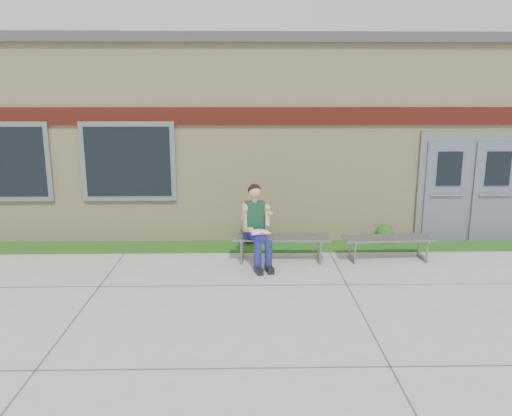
{
  "coord_description": "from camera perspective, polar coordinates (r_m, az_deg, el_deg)",
  "views": [
    {
      "loc": [
        -0.63,
        -7.08,
        3.01
      ],
      "look_at": [
        -0.45,
        1.7,
        1.02
      ],
      "focal_mm": 35.0,
      "sensor_mm": 36.0,
      "label": 1
    }
  ],
  "objects": [
    {
      "name": "school_building",
      "position": [
        13.11,
        1.62,
        8.83
      ],
      "size": [
        16.2,
        6.22,
        4.2
      ],
      "color": "beige",
      "rests_on": "ground"
    },
    {
      "name": "bench_left",
      "position": [
        9.24,
        2.84,
        -3.9
      ],
      "size": [
        1.81,
        0.57,
        0.47
      ],
      "rotation": [
        0.0,
        0.0,
        -0.04
      ],
      "color": "slate",
      "rests_on": "ground"
    },
    {
      "name": "grass_strip",
      "position": [
        10.16,
        2.46,
        -4.4
      ],
      "size": [
        16.0,
        0.8,
        0.02
      ],
      "primitive_type": "cube",
      "color": "#194C14",
      "rests_on": "ground"
    },
    {
      "name": "shrub_east",
      "position": [
        10.71,
        14.48,
        -2.83
      ],
      "size": [
        0.36,
        0.36,
        0.36
      ],
      "primitive_type": "sphere",
      "color": "#194C14",
      "rests_on": "grass_strip"
    },
    {
      "name": "girl",
      "position": [
        8.9,
        0.11,
        -1.92
      ],
      "size": [
        0.59,
        0.93,
        1.46
      ],
      "rotation": [
        0.0,
        0.0,
        0.22
      ],
      "color": "navy",
      "rests_on": "ground"
    },
    {
      "name": "bench_right",
      "position": [
        9.59,
        14.87,
        -3.84
      ],
      "size": [
        1.7,
        0.54,
        0.44
      ],
      "rotation": [
        0.0,
        0.0,
        0.05
      ],
      "color": "slate",
      "rests_on": "ground"
    },
    {
      "name": "ground",
      "position": [
        7.72,
        3.67,
        -10.19
      ],
      "size": [
        80.0,
        80.0,
        0.0
      ],
      "primitive_type": "plane",
      "color": "#9E9E99",
      "rests_on": "ground"
    },
    {
      "name": "shrub_mid",
      "position": [
        10.31,
        -0.46,
        -2.67
      ],
      "size": [
        0.48,
        0.48,
        0.48
      ],
      "primitive_type": "sphere",
      "color": "#194C14",
      "rests_on": "grass_strip"
    }
  ]
}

